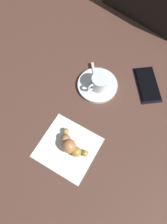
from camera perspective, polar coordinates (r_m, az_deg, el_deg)
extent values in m
plane|color=#51342A|center=(0.73, -0.26, 0.75)|extent=(1.80, 1.80, 0.00)
cylinder|color=silver|center=(0.77, 3.70, 7.06)|extent=(0.14, 0.14, 0.01)
cylinder|color=silver|center=(0.74, 4.37, 7.80)|extent=(0.06, 0.06, 0.05)
cylinder|color=#442516|center=(0.74, 4.39, 7.91)|extent=(0.05, 0.05, 0.00)
torus|color=silver|center=(0.73, 2.09, 6.53)|extent=(0.03, 0.02, 0.03)
cube|color=silver|center=(0.79, 2.86, 10.05)|extent=(0.09, 0.06, 0.00)
ellipsoid|color=silver|center=(0.75, 3.58, 6.21)|extent=(0.03, 0.03, 0.01)
cube|color=white|center=(0.77, 6.68, 7.95)|extent=(0.06, 0.05, 0.01)
cube|color=white|center=(0.69, -4.16, -9.32)|extent=(0.18, 0.19, 0.00)
ellipsoid|color=#AF8645|center=(0.69, -4.68, -5.12)|extent=(0.02, 0.02, 0.02)
ellipsoid|color=#B27748|center=(0.68, -4.77, -7.11)|extent=(0.04, 0.04, 0.03)
ellipsoid|color=#BA7545|center=(0.67, -3.81, -8.94)|extent=(0.06, 0.06, 0.04)
ellipsoid|color=#AD8938|center=(0.67, -1.93, -10.39)|extent=(0.03, 0.03, 0.03)
ellipsoid|color=#A4853B|center=(0.67, 0.38, -10.86)|extent=(0.03, 0.03, 0.02)
cube|color=black|center=(0.80, 16.50, 6.98)|extent=(0.16, 0.14, 0.01)
cube|color=black|center=(0.80, 16.60, 7.17)|extent=(0.15, 0.12, 0.00)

